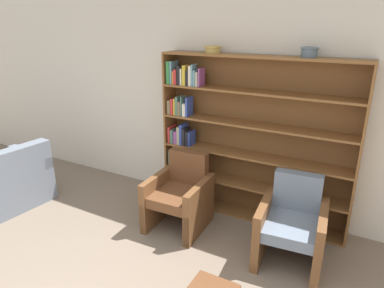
{
  "coord_description": "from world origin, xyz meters",
  "views": [
    {
      "loc": [
        1.32,
        -1.08,
        2.33
      ],
      "look_at": [
        -0.51,
        2.28,
        0.95
      ],
      "focal_mm": 32.0,
      "sensor_mm": 36.0,
      "label": 1
    }
  ],
  "objects_px": {
    "bowl_brass": "(213,49)",
    "bowl_terracotta": "(309,52)",
    "bookshelf": "(239,138)",
    "armchair_cushioned": "(292,225)",
    "armchair_leather": "(180,195)"
  },
  "relations": [
    {
      "from": "bowl_brass",
      "to": "bowl_terracotta",
      "type": "relative_size",
      "value": 1.12
    },
    {
      "from": "bookshelf",
      "to": "bowl_brass",
      "type": "bearing_deg",
      "value": -176.3
    },
    {
      "from": "bookshelf",
      "to": "bowl_terracotta",
      "type": "bearing_deg",
      "value": -1.84
    },
    {
      "from": "bowl_brass",
      "to": "armchair_cushioned",
      "type": "height_order",
      "value": "bowl_brass"
    },
    {
      "from": "armchair_leather",
      "to": "armchair_cushioned",
      "type": "xyz_separation_m",
      "value": [
        1.31,
        -0.0,
        0.0
      ]
    },
    {
      "from": "armchair_cushioned",
      "to": "bowl_brass",
      "type": "bearing_deg",
      "value": -31.72
    },
    {
      "from": "bookshelf",
      "to": "bowl_brass",
      "type": "height_order",
      "value": "bowl_brass"
    },
    {
      "from": "bookshelf",
      "to": "armchair_leather",
      "type": "xyz_separation_m",
      "value": [
        -0.47,
        -0.62,
        -0.6
      ]
    },
    {
      "from": "armchair_leather",
      "to": "bowl_terracotta",
      "type": "bearing_deg",
      "value": -155.49
    },
    {
      "from": "armchair_cushioned",
      "to": "armchair_leather",
      "type": "bearing_deg",
      "value": -5.38
    },
    {
      "from": "armchair_cushioned",
      "to": "bowl_terracotta",
      "type": "bearing_deg",
      "value": -83.45
    },
    {
      "from": "armchair_leather",
      "to": "bookshelf",
      "type": "bearing_deg",
      "value": -129.26
    },
    {
      "from": "bowl_terracotta",
      "to": "armchair_cushioned",
      "type": "distance_m",
      "value": 1.76
    },
    {
      "from": "armchair_cushioned",
      "to": "bookshelf",
      "type": "bearing_deg",
      "value": -41.58
    },
    {
      "from": "bookshelf",
      "to": "bowl_terracotta",
      "type": "height_order",
      "value": "bowl_terracotta"
    }
  ]
}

